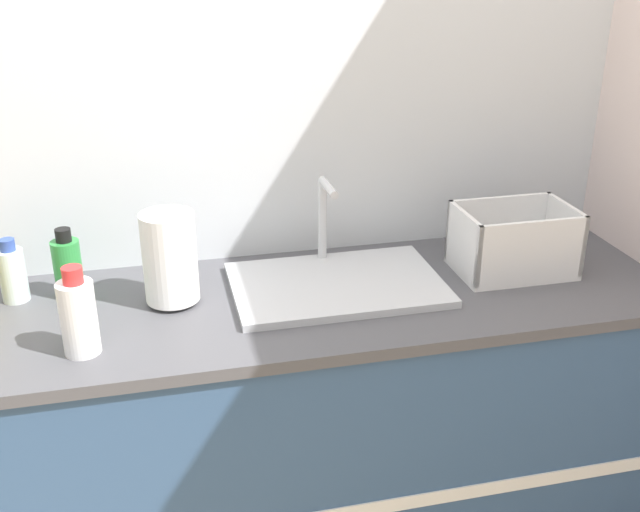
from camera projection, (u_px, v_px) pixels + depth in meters
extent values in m
cube|color=silver|center=(277.00, 109.00, 2.02)|extent=(4.32, 0.06, 2.60)
cube|color=#33517A|center=(304.00, 443.00, 2.09)|extent=(1.92, 0.58, 0.86)
cube|color=#4C4C51|center=(303.00, 301.00, 1.91)|extent=(1.95, 0.60, 0.03)
cube|color=silver|center=(337.00, 285.00, 1.94)|extent=(0.54, 0.36, 0.02)
cylinder|color=silver|center=(322.00, 219.00, 2.04)|extent=(0.02, 0.02, 0.22)
cylinder|color=silver|center=(328.00, 188.00, 1.93)|extent=(0.02, 0.13, 0.02)
cylinder|color=#4C4C51|center=(174.00, 300.00, 1.87)|extent=(0.10, 0.10, 0.01)
cylinder|color=white|center=(170.00, 257.00, 1.82)|extent=(0.13, 0.13, 0.23)
cube|color=white|center=(511.00, 269.00, 2.04)|extent=(0.31, 0.21, 0.01)
cube|color=white|center=(532.00, 252.00, 1.92)|extent=(0.31, 0.01, 0.17)
cube|color=white|center=(498.00, 225.00, 2.09)|extent=(0.31, 0.01, 0.17)
cube|color=white|center=(463.00, 243.00, 1.98)|extent=(0.01, 0.21, 0.17)
cube|color=white|center=(564.00, 233.00, 2.04)|extent=(0.01, 0.21, 0.17)
cylinder|color=silver|center=(13.00, 276.00, 1.86)|extent=(0.07, 0.07, 0.13)
cylinder|color=#334C9E|center=(7.00, 245.00, 1.82)|extent=(0.04, 0.04, 0.03)
cylinder|color=white|center=(79.00, 318.00, 1.62)|extent=(0.08, 0.08, 0.17)
cylinder|color=red|center=(72.00, 275.00, 1.58)|extent=(0.04, 0.04, 0.04)
cylinder|color=#2D8C3D|center=(68.00, 269.00, 1.87)|extent=(0.07, 0.07, 0.15)
cylinder|color=black|center=(63.00, 235.00, 1.84)|extent=(0.04, 0.04, 0.03)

